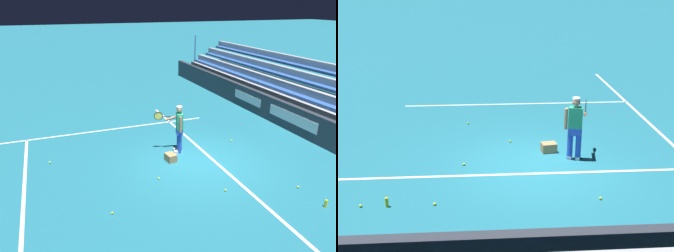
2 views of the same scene
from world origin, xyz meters
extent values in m
plane|color=#1E6B7F|center=(0.00, 0.00, 0.00)|extent=(160.00, 160.00, 0.00)
cube|color=white|center=(0.00, -0.50, 0.00)|extent=(12.00, 0.10, 0.01)
cube|color=white|center=(4.11, 4.00, 0.00)|extent=(0.10, 12.00, 0.01)
cube|color=white|center=(0.00, 5.50, 0.00)|extent=(8.22, 0.10, 0.01)
cube|color=silver|center=(1.17, -4.75, 0.61)|extent=(2.80, 0.01, 0.44)
cylinder|color=blue|center=(0.92, 0.35, 0.44)|extent=(0.15, 0.15, 0.88)
cylinder|color=blue|center=(1.14, 0.30, 0.44)|extent=(0.15, 0.15, 0.88)
cube|color=white|center=(0.94, 0.41, 0.04)|extent=(0.17, 0.30, 0.09)
cube|color=white|center=(1.15, 0.36, 0.04)|extent=(0.17, 0.30, 0.09)
cube|color=blue|center=(1.03, 0.33, 0.80)|extent=(0.38, 0.30, 0.20)
cube|color=#239366|center=(1.03, 0.33, 1.17)|extent=(0.40, 0.29, 0.58)
sphere|color=#A37556|center=(1.03, 0.34, 1.60)|extent=(0.21, 0.21, 0.21)
cylinder|color=white|center=(1.03, 0.34, 1.69)|extent=(0.20, 0.20, 0.05)
cylinder|color=#A37556|center=(0.79, 0.39, 1.13)|extent=(0.09, 0.09, 0.56)
cylinder|color=#A37556|center=(1.32, 0.46, 1.22)|extent=(0.23, 0.59, 0.24)
cylinder|color=black|center=(1.38, 0.69, 1.27)|extent=(0.10, 0.30, 0.03)
torus|color=black|center=(1.44, 0.96, 1.31)|extent=(0.10, 0.31, 0.31)
cylinder|color=#D6D14C|center=(1.44, 0.96, 1.31)|extent=(0.07, 0.26, 0.27)
cube|color=#A87F51|center=(0.45, 0.88, 0.13)|extent=(0.44, 0.35, 0.26)
sphere|color=#CCE533|center=(1.73, 4.74, 0.03)|extent=(0.07, 0.07, 0.07)
sphere|color=#CCE533|center=(-2.50, -1.94, 0.03)|extent=(0.07, 0.07, 0.07)
sphere|color=#CCE533|center=(-1.81, 3.37, 0.03)|extent=(0.07, 0.07, 0.07)
sphere|color=#CCE533|center=(1.18, -1.94, 0.03)|extent=(0.07, 0.07, 0.07)
sphere|color=#CCE533|center=(-1.90, 0.12, 0.03)|extent=(0.07, 0.07, 0.07)
sphere|color=#CCE533|center=(-0.57, 1.68, 0.03)|extent=(0.07, 0.07, 0.07)
sphere|color=#CCE533|center=(-4.09, -1.91, 0.03)|extent=(0.07, 0.07, 0.07)
cylinder|color=yellow|center=(-3.52, -1.93, 0.11)|extent=(0.07, 0.07, 0.22)
camera|label=1|loc=(-8.86, 4.55, 5.04)|focal=35.00mm
camera|label=2|loc=(-1.57, -11.04, 5.06)|focal=50.00mm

